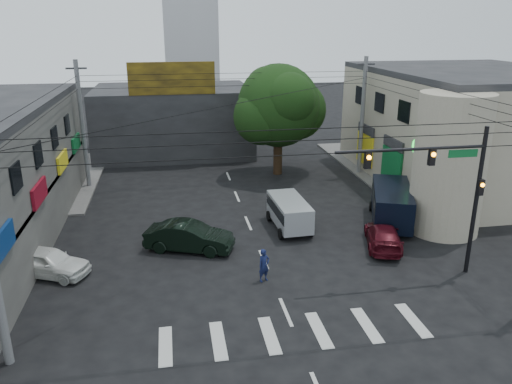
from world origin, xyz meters
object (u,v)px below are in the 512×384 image
object	(u,v)px
traffic_gantry	(446,179)
silver_minivan	(289,214)
utility_pole_far_left	(83,126)
maroon_sedan	(383,236)
navy_van	(391,206)
utility_pole_far_right	(362,117)
white_compact	(48,262)
traffic_officer	(264,265)
street_tree	(278,106)
dark_sedan	(189,237)

from	to	relation	value
traffic_gantry	silver_minivan	size ratio (longest dim) A/B	1.71
utility_pole_far_left	traffic_gantry	bearing A→B (deg)	-42.86
maroon_sedan	navy_van	distance (m)	3.61
traffic_gantry	utility_pole_far_right	world-z (taller)	utility_pole_far_right
utility_pole_far_right	white_compact	bearing A→B (deg)	-146.61
maroon_sedan	navy_van	bearing A→B (deg)	-103.51
white_compact	maroon_sedan	size ratio (longest dim) A/B	0.94
maroon_sedan	traffic_officer	world-z (taller)	traffic_officer
street_tree	silver_minivan	distance (m)	12.23
navy_van	traffic_officer	xyz separation A→B (m)	(-8.89, -5.74, -0.32)
silver_minivan	traffic_officer	distance (m)	6.54
navy_van	silver_minivan	bearing A→B (deg)	108.70
traffic_gantry	maroon_sedan	world-z (taller)	traffic_gantry
utility_pole_far_right	white_compact	xyz separation A→B (m)	(-21.00, -13.84, -3.91)
traffic_officer	silver_minivan	bearing A→B (deg)	40.74
street_tree	traffic_gantry	xyz separation A→B (m)	(3.82, -18.00, -0.64)
maroon_sedan	navy_van	world-z (taller)	navy_van
navy_van	white_compact	bearing A→B (deg)	121.00
dark_sedan	silver_minivan	bearing A→B (deg)	-51.62
street_tree	dark_sedan	size ratio (longest dim) A/B	1.76
dark_sedan	white_compact	bearing A→B (deg)	123.66
traffic_gantry	navy_van	world-z (taller)	traffic_gantry
utility_pole_far_right	silver_minivan	world-z (taller)	utility_pole_far_right
street_tree	utility_pole_far_right	bearing A→B (deg)	-8.75
traffic_gantry	dark_sedan	world-z (taller)	traffic_gantry
dark_sedan	navy_van	size ratio (longest dim) A/B	0.82
traffic_officer	maroon_sedan	bearing A→B (deg)	-4.72
dark_sedan	traffic_gantry	bearing A→B (deg)	-92.72
traffic_officer	dark_sedan	bearing A→B (deg)	104.05
white_compact	utility_pole_far_right	bearing A→B (deg)	-32.20
white_compact	silver_minivan	distance (m)	13.26
utility_pole_far_left	utility_pole_far_right	size ratio (longest dim) A/B	1.00
street_tree	utility_pole_far_right	distance (m)	6.63
maroon_sedan	traffic_officer	size ratio (longest dim) A/B	2.87
utility_pole_far_left	utility_pole_far_right	distance (m)	21.00
utility_pole_far_left	maroon_sedan	size ratio (longest dim) A/B	1.99
white_compact	maroon_sedan	distance (m)	17.18
silver_minivan	navy_van	size ratio (longest dim) A/B	0.70
utility_pole_far_right	white_compact	distance (m)	25.45
street_tree	navy_van	world-z (taller)	street_tree
dark_sedan	maroon_sedan	xyz separation A→B (m)	(10.36, -1.35, -0.15)
utility_pole_far_left	navy_van	bearing A→B (deg)	-28.81
utility_pole_far_right	dark_sedan	size ratio (longest dim) A/B	1.86
street_tree	utility_pole_far_right	world-z (taller)	utility_pole_far_right
utility_pole_far_left	navy_van	distance (m)	21.95
maroon_sedan	street_tree	bearing A→B (deg)	-62.58
traffic_gantry	traffic_officer	bearing A→B (deg)	174.34
dark_sedan	navy_van	bearing A→B (deg)	-61.88
street_tree	maroon_sedan	distance (m)	15.55
white_compact	traffic_officer	bearing A→B (deg)	-78.68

